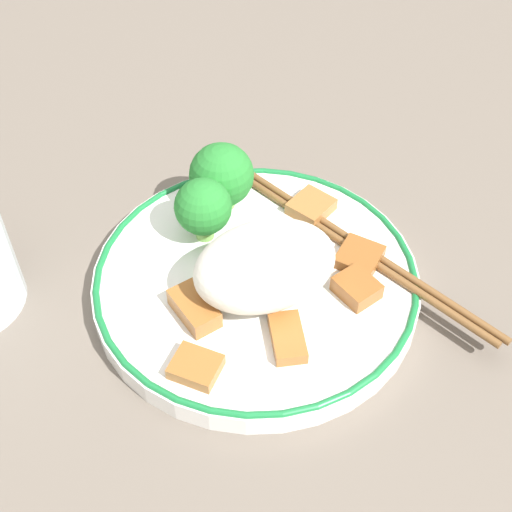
{
  "coord_description": "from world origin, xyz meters",
  "views": [
    {
      "loc": [
        -0.11,
        -0.31,
        0.4
      ],
      "look_at": [
        0.0,
        0.0,
        0.04
      ],
      "focal_mm": 50.0,
      "sensor_mm": 36.0,
      "label": 1
    }
  ],
  "objects_px": {
    "broccoli_back_center": "(203,207)",
    "broccoli_back_left": "(221,176)",
    "chopsticks": "(355,247)",
    "plate": "(256,281)"
  },
  "relations": [
    {
      "from": "broccoli_back_center",
      "to": "chopsticks",
      "type": "height_order",
      "value": "broccoli_back_center"
    },
    {
      "from": "broccoli_back_left",
      "to": "plate",
      "type": "bearing_deg",
      "value": -89.47
    },
    {
      "from": "broccoli_back_center",
      "to": "plate",
      "type": "bearing_deg",
      "value": -64.91
    },
    {
      "from": "broccoli_back_center",
      "to": "broccoli_back_left",
      "type": "bearing_deg",
      "value": 52.17
    },
    {
      "from": "plate",
      "to": "broccoli_back_left",
      "type": "height_order",
      "value": "broccoli_back_left"
    },
    {
      "from": "broccoli_back_center",
      "to": "chopsticks",
      "type": "xyz_separation_m",
      "value": [
        0.1,
        -0.05,
        -0.03
      ]
    },
    {
      "from": "broccoli_back_left",
      "to": "broccoli_back_center",
      "type": "relative_size",
      "value": 1.07
    },
    {
      "from": "plate",
      "to": "chopsticks",
      "type": "xyz_separation_m",
      "value": [
        0.08,
        -0.0,
        0.01
      ]
    },
    {
      "from": "plate",
      "to": "chopsticks",
      "type": "relative_size",
      "value": 1.01
    },
    {
      "from": "chopsticks",
      "to": "plate",
      "type": "bearing_deg",
      "value": 179.61
    }
  ]
}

